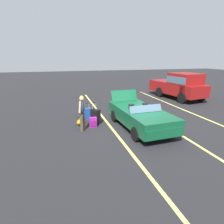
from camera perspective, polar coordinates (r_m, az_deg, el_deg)
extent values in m
plane|color=black|center=(9.23, 8.30, -4.76)|extent=(80.00, 80.00, 0.00)
cube|color=#EAE066|center=(8.79, 0.46, -5.66)|extent=(18.00, 0.12, 0.01)
cube|color=#EAE066|center=(9.86, 15.72, -3.82)|extent=(18.00, 0.12, 0.01)
cube|color=#EAE066|center=(11.47, 27.31, -2.23)|extent=(18.00, 0.12, 0.01)
cube|color=#0F4C2D|center=(9.02, 8.46, -1.08)|extent=(4.19, 1.99, 0.64)
cube|color=#0F4C2D|center=(7.89, 13.24, -4.78)|extent=(1.40, 1.74, 0.38)
cube|color=slate|center=(8.46, 10.19, 0.98)|extent=(0.27, 1.56, 0.31)
cube|color=black|center=(9.25, 10.02, 2.05)|extent=(0.17, 0.23, 0.22)
cube|color=black|center=(8.92, 5.86, 1.69)|extent=(0.17, 0.23, 0.22)
cube|color=#0F4C2D|center=(10.58, 3.73, 5.00)|extent=(0.41, 1.51, 0.58)
cylinder|color=black|center=(8.53, 17.19, -4.97)|extent=(0.61, 0.25, 0.60)
cylinder|color=black|center=(7.72, 7.36, -6.61)|extent=(0.61, 0.25, 0.60)
cylinder|color=black|center=(10.55, 9.12, -0.36)|extent=(0.61, 0.25, 0.60)
cylinder|color=black|center=(9.91, 0.83, -1.25)|extent=(0.61, 0.25, 0.60)
cube|color=black|center=(9.65, -5.02, -1.36)|extent=(0.56, 0.48, 0.74)
cube|color=black|center=(9.76, -4.35, -1.48)|extent=(0.34, 0.21, 0.41)
cylinder|color=gray|center=(9.54, -5.97, 1.89)|extent=(0.03, 0.03, 0.37)
cylinder|color=gray|center=(9.35, -4.92, 1.62)|extent=(0.03, 0.03, 0.37)
cylinder|color=black|center=(9.40, -5.48, 2.86)|extent=(0.24, 0.16, 0.03)
sphere|color=black|center=(9.82, -6.08, -3.24)|extent=(0.04, 0.04, 0.04)
sphere|color=black|center=(9.58, -4.77, -3.71)|extent=(0.04, 0.04, 0.04)
cube|color=#1E479E|center=(10.38, -7.62, -0.51)|extent=(0.29, 0.43, 0.62)
cylinder|color=gray|center=(10.17, -8.22, 1.77)|extent=(0.02, 0.02, 0.29)
cylinder|color=gray|center=(10.23, -7.03, 1.90)|extent=(0.02, 0.02, 0.29)
cylinder|color=black|center=(10.17, -7.65, 2.62)|extent=(0.05, 0.22, 0.03)
sphere|color=black|center=(10.35, -8.18, -2.27)|extent=(0.04, 0.04, 0.04)
sphere|color=black|center=(10.42, -6.69, -2.08)|extent=(0.04, 0.04, 0.04)
cube|color=#991E8C|center=(9.17, -5.74, -3.13)|extent=(0.21, 0.34, 0.50)
cube|color=#721669|center=(9.08, -5.62, -3.58)|extent=(0.02, 0.27, 0.28)
sphere|color=black|center=(9.34, -5.06, -4.26)|extent=(0.04, 0.04, 0.04)
sphere|color=black|center=(9.30, -6.51, -4.38)|extent=(0.04, 0.04, 0.04)
ellipsoid|color=orange|center=(9.68, -9.48, -2.85)|extent=(0.70, 0.60, 0.30)
torus|color=black|center=(9.62, -9.53, -1.84)|extent=(0.51, 0.51, 0.02)
cylinder|color=#4C3F2D|center=(8.86, -8.59, -2.85)|extent=(0.21, 0.21, 0.82)
cylinder|color=#4C3F2D|center=(8.69, -9.15, -3.26)|extent=(0.21, 0.21, 0.82)
ellipsoid|color=#2D384C|center=(8.56, -9.07, 1.43)|extent=(0.39, 0.36, 0.60)
sphere|color=tan|center=(8.47, -9.19, 4.01)|extent=(0.21, 0.21, 0.21)
sphere|color=tan|center=(8.46, -9.20, 4.32)|extent=(0.18, 0.18, 0.18)
cylinder|color=tan|center=(8.73, -8.51, 2.18)|extent=(0.21, 0.18, 0.53)
cylinder|color=tan|center=(8.37, -9.69, 1.52)|extent=(0.21, 0.18, 0.53)
cube|color=maroon|center=(15.15, 23.78, 5.66)|extent=(1.33, 2.02, 0.90)
cube|color=maroon|center=(15.82, 21.19, 7.81)|extent=(2.32, 2.15, 1.70)
cube|color=slate|center=(15.77, 21.34, 9.18)|extent=(2.28, 2.16, 0.51)
cube|color=maroon|center=(17.50, 16.06, 7.66)|extent=(2.62, 2.19, 0.90)
cylinder|color=black|center=(16.04, 25.26, 4.36)|extent=(0.83, 0.38, 0.80)
cylinder|color=black|center=(14.75, 20.55, 3.96)|extent=(0.83, 0.38, 0.80)
cylinder|color=black|center=(17.88, 18.93, 6.13)|extent=(0.83, 0.38, 0.80)
cylinder|color=black|center=(16.73, 14.29, 5.86)|extent=(0.83, 0.38, 0.80)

